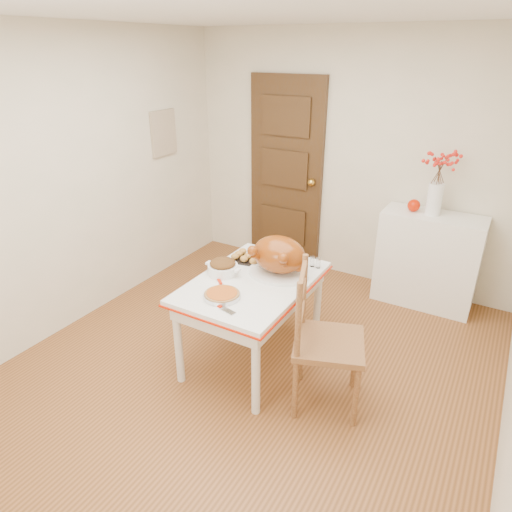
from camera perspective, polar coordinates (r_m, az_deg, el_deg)
The scene contains 19 objects.
floor at distance 3.66m, azimuth -0.94°, elevation -14.26°, with size 3.50×4.00×0.00m, color brown.
ceiling at distance 2.84m, azimuth -1.34°, elevation 28.73°, with size 3.50×4.00×0.00m, color white.
wall_back at distance 4.78m, azimuth 11.69°, elevation 11.59°, with size 3.50×0.00×2.50m, color beige.
wall_left at distance 4.17m, azimuth -22.36°, elevation 8.32°, with size 0.00×4.00×2.50m, color beige.
door_back at distance 5.07m, azimuth 3.78°, elevation 10.22°, with size 0.85×0.06×2.06m, color #3D240D.
photo_board at distance 4.90m, azimuth -11.55°, elevation 14.92°, with size 0.03×0.35×0.45m, color beige.
sideboard at distance 4.63m, azimuth 20.73°, elevation -0.46°, with size 0.91×0.40×0.91m, color white.
kitchen_table at distance 3.59m, azimuth -0.41°, elevation -8.07°, with size 0.82×1.19×0.71m, color white, non-canonical shape.
chair_oak at distance 3.12m, azimuth 9.18°, elevation -10.37°, with size 0.46×0.46×1.04m, color #996A3C, non-canonical shape.
berry_vase at distance 4.38m, azimuth 21.84°, elevation 8.60°, with size 0.31×0.31×0.61m, color white, non-canonical shape.
apple at distance 4.47m, azimuth 19.22°, elevation 6.02°, with size 0.12×0.12×0.12m, color #C31900.
turkey_platter at distance 3.43m, azimuth 2.89°, elevation -0.06°, with size 0.48×0.39×0.30m, color #933C07, non-canonical shape.
pumpkin_pie at distance 3.18m, azimuth -4.30°, elevation -4.82°, with size 0.26×0.26×0.05m, color #B34F17.
stuffing_dish at distance 3.49m, azimuth -4.19°, elevation -1.36°, with size 0.30×0.23×0.11m, color #4C2E0D, non-canonical shape.
rolls_tray at distance 3.70m, azimuth -1.02°, elevation -0.12°, with size 0.25×0.20×0.07m, color #AD7E2F, non-canonical shape.
pie_server at distance 3.07m, azimuth -4.31°, elevation -6.47°, with size 0.23×0.07×0.01m, color silver, non-canonical shape.
carving_knife at distance 3.32m, azimuth -4.24°, elevation -3.84°, with size 0.27×0.07×0.01m, color silver, non-canonical shape.
drinking_glass at distance 3.74m, azimuth 3.13°, elevation 0.56°, with size 0.07×0.07×0.12m, color white.
shaker_pair at distance 3.62m, azimuth 7.46°, elevation -0.76°, with size 0.09×0.03×0.09m, color white, non-canonical shape.
Camera 1 is at (1.48, -2.42, 2.31)m, focal length 31.83 mm.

